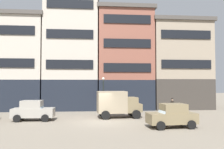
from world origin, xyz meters
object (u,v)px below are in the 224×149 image
at_px(sedan_light, 172,116).
at_px(streetlamp_curbside, 103,90).
at_px(pedestrian_officer, 172,105).
at_px(sedan_dark, 33,111).
at_px(fire_hydrant_curbside, 110,109).
at_px(delivery_truck_near, 118,103).

relative_size(sedan_light, streetlamp_curbside, 0.93).
bearing_deg(sedan_light, pedestrian_officer, 70.06).
height_order(sedan_dark, fire_hydrant_curbside, sedan_dark).
bearing_deg(streetlamp_curbside, pedestrian_officer, -16.97).
xyz_separation_m(delivery_truck_near, sedan_dark, (-7.90, -1.02, -0.51)).
xyz_separation_m(streetlamp_curbside, fire_hydrant_curbside, (0.71, -0.60, -2.24)).
relative_size(streetlamp_curbside, fire_hydrant_curbside, 4.96).
distance_m(delivery_truck_near, streetlamp_curbside, 4.54).
relative_size(delivery_truck_near, sedan_dark, 1.21).
xyz_separation_m(delivery_truck_near, pedestrian_officer, (6.26, 1.92, -0.44)).
bearing_deg(sedan_dark, fire_hydrant_curbside, 31.95).
height_order(pedestrian_officer, fire_hydrant_curbside, pedestrian_officer).
xyz_separation_m(pedestrian_officer, streetlamp_curbside, (-7.47, 2.28, 1.69)).
distance_m(sedan_light, streetlamp_curbside, 10.91).
relative_size(sedan_dark, pedestrian_officer, 2.06).
bearing_deg(delivery_truck_near, sedan_light, -56.54).
bearing_deg(sedan_light, sedan_dark, 158.99).
relative_size(delivery_truck_near, sedan_light, 1.17).
relative_size(sedan_light, pedestrian_officer, 2.13).
bearing_deg(pedestrian_officer, streetlamp_curbside, 163.03).
bearing_deg(pedestrian_officer, sedan_light, -109.94).
distance_m(sedan_dark, sedan_light, 12.32).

